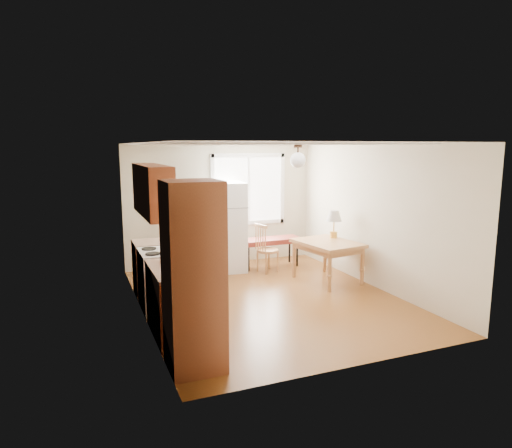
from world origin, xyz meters
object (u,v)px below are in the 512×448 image
bench (270,241)px  chair (264,245)px  refrigerator (226,227)px  dining_table (327,247)px

bench → chair: size_ratio=1.34×
refrigerator → chair: (0.63, -0.45, -0.33)m
chair → bench: bearing=38.7°
refrigerator → bench: refrigerator is taller
refrigerator → dining_table: 2.06m
dining_table → refrigerator: bearing=128.4°
refrigerator → bench: bearing=2.0°
dining_table → bench: bearing=104.4°
refrigerator → dining_table: size_ratio=1.35×
bench → chair: (-0.29, -0.38, 0.02)m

